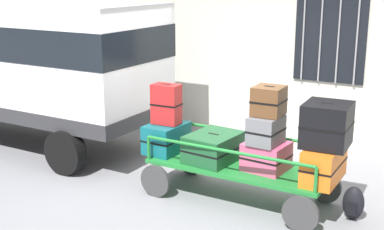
# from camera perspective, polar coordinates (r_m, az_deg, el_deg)

# --- Properties ---
(ground_plane) EXTENTS (40.00, 40.00, 0.00)m
(ground_plane) POSITION_cam_1_polar(r_m,az_deg,el_deg) (7.84, 1.03, -7.77)
(ground_plane) COLOR gray
(building_wall) EXTENTS (12.00, 0.38, 5.00)m
(building_wall) POSITION_cam_1_polar(r_m,az_deg,el_deg) (9.67, 9.05, 11.63)
(building_wall) COLOR beige
(building_wall) RESTS_ON ground
(van) EXTENTS (4.55, 2.05, 2.57)m
(van) POSITION_cam_1_polar(r_m,az_deg,el_deg) (9.83, -16.23, 5.94)
(van) COLOR white
(van) RESTS_ON ground
(luggage_cart) EXTENTS (2.56, 1.05, 0.51)m
(luggage_cart) POSITION_cam_1_polar(r_m,az_deg,el_deg) (7.31, 5.09, -6.09)
(luggage_cart) COLOR #1E722D
(luggage_cart) RESTS_ON ground
(cart_railing) EXTENTS (2.44, 0.91, 0.35)m
(cart_railing) POSITION_cam_1_polar(r_m,az_deg,el_deg) (7.18, 5.16, -3.16)
(cart_railing) COLOR #1E722D
(cart_railing) RESTS_ON luggage_cart
(suitcase_left_bottom) EXTENTS (0.49, 0.67, 0.42)m
(suitcase_left_bottom) POSITION_cam_1_polar(r_m,az_deg,el_deg) (7.71, -2.76, -2.47)
(suitcase_left_bottom) COLOR #0F5960
(suitcase_left_bottom) RESTS_ON luggage_cart
(suitcase_left_middle) EXTENTS (0.42, 0.28, 0.58)m
(suitcase_left_middle) POSITION_cam_1_polar(r_m,az_deg,el_deg) (7.58, -2.79, 1.18)
(suitcase_left_middle) COLOR #B21E1E
(suitcase_left_middle) RESTS_ON suitcase_left_bottom
(suitcase_midleft_bottom) EXTENTS (0.67, 0.82, 0.39)m
(suitcase_midleft_bottom) POSITION_cam_1_polar(r_m,az_deg,el_deg) (7.35, 2.33, -3.49)
(suitcase_midleft_bottom) COLOR #194C28
(suitcase_midleft_bottom) RESTS_ON luggage_cart
(suitcase_center_bottom) EXTENTS (0.58, 0.56, 0.38)m
(suitcase_center_bottom) POSITION_cam_1_polar(r_m,az_deg,el_deg) (7.08, 8.00, -4.41)
(suitcase_center_bottom) COLOR #CC4C72
(suitcase_center_bottom) RESTS_ON luggage_cart
(suitcase_center_middle) EXTENTS (0.40, 0.49, 0.37)m
(suitcase_center_middle) POSITION_cam_1_polar(r_m,az_deg,el_deg) (6.92, 7.95, -1.61)
(suitcase_center_middle) COLOR slate
(suitcase_center_middle) RESTS_ON suitcase_center_bottom
(suitcase_center_top) EXTENTS (0.40, 0.41, 0.38)m
(suitcase_center_top) POSITION_cam_1_polar(r_m,az_deg,el_deg) (6.88, 8.26, 1.53)
(suitcase_center_top) COLOR brown
(suitcase_center_top) RESTS_ON suitcase_center_middle
(suitcase_midright_bottom) EXTENTS (0.41, 0.80, 0.45)m
(suitcase_midright_bottom) POSITION_cam_1_polar(r_m,az_deg,el_deg) (6.83, 14.00, -5.11)
(suitcase_midright_bottom) COLOR orange
(suitcase_midright_bottom) RESTS_ON luggage_cart
(suitcase_midright_middle) EXTENTS (0.60, 0.63, 0.55)m
(suitcase_midright_middle) POSITION_cam_1_polar(r_m,az_deg,el_deg) (6.70, 14.32, -1.02)
(suitcase_midright_middle) COLOR black
(suitcase_midright_middle) RESTS_ON suitcase_midright_bottom
(backpack) EXTENTS (0.27, 0.22, 0.44)m
(backpack) POSITION_cam_1_polar(r_m,az_deg,el_deg) (7.09, 16.97, -9.07)
(backpack) COLOR black
(backpack) RESTS_ON ground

